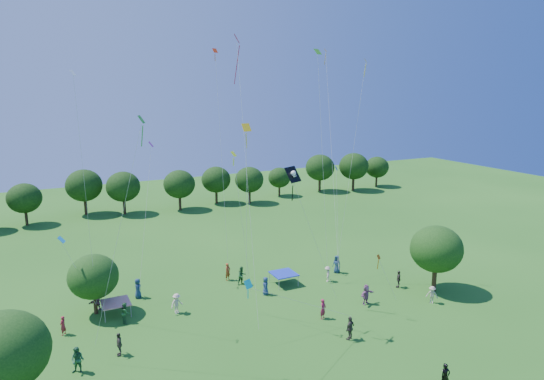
{
  "coord_description": "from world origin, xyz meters",
  "views": [
    {
      "loc": [
        -14.78,
        -15.93,
        18.02
      ],
      "look_at": [
        0.0,
        14.0,
        11.0
      ],
      "focal_mm": 32.0,
      "sensor_mm": 36.0,
      "label": 1
    }
  ],
  "objects": [
    {
      "name": "small_kite_2",
      "position": [
        -1.52,
        16.64,
        10.7
      ],
      "size": [
        2.35,
        2.05,
        12.29
      ],
      "color": "#DFFF16"
    },
    {
      "name": "crowd_person_13",
      "position": [
        4.69,
        14.31,
        0.83
      ],
      "size": [
        0.73,
        0.64,
        1.66
      ],
      "primitive_type": "imported",
      "rotation": [
        0.0,
        0.0,
        0.5
      ],
      "color": "maroon",
      "rests_on": "ground"
    },
    {
      "name": "small_kite_1",
      "position": [
        11.78,
        20.32,
        15.23
      ],
      "size": [
        3.06,
        0.74,
        19.33
      ],
      "color": "yellow"
    },
    {
      "name": "small_kite_7",
      "position": [
        -2.43,
        9.35,
        5.61
      ],
      "size": [
        9.84,
        2.85,
        5.58
      ],
      "color": "#0DC2C3"
    },
    {
      "name": "treeline",
      "position": [
        -1.73,
        55.43,
        4.09
      ],
      "size": [
        88.01,
        8.77,
        6.77
      ],
      "color": "#422B19",
      "rests_on": "ground"
    },
    {
      "name": "red_high_kite",
      "position": [
        -0.15,
        19.3,
        18.38
      ],
      "size": [
        2.18,
        8.25,
        20.86
      ],
      "color": "red"
    },
    {
      "name": "near_tree_east",
      "position": [
        16.67,
        14.54,
        3.95
      ],
      "size": [
        4.65,
        4.65,
        6.06
      ],
      "color": "#422B19",
      "rests_on": "ground"
    },
    {
      "name": "crowd_person_7",
      "position": [
        -14.06,
        20.67,
        0.74
      ],
      "size": [
        0.63,
        0.66,
        1.49
      ],
      "primitive_type": "imported",
      "rotation": [
        0.0,
        0.0,
        4.03
      ],
      "color": "maroon",
      "rests_on": "ground"
    },
    {
      "name": "crowd_person_2",
      "position": [
        -9.55,
        20.65,
        0.82
      ],
      "size": [
        0.53,
        0.86,
        1.64
      ],
      "primitive_type": "imported",
      "rotation": [
        0.0,
        0.0,
        1.46
      ],
      "color": "#296030",
      "rests_on": "ground"
    },
    {
      "name": "crowd_person_11",
      "position": [
        -11.28,
        23.77,
        0.84
      ],
      "size": [
        1.53,
        1.49,
        1.68
      ],
      "primitive_type": "imported",
      "rotation": [
        0.0,
        0.0,
        3.9
      ],
      "color": "#A9638C",
      "rests_on": "ground"
    },
    {
      "name": "small_kite_9",
      "position": [
        12.32,
        25.89,
        15.63
      ],
      "size": [
        3.73,
        8.86,
        20.76
      ],
      "color": "orange"
    },
    {
      "name": "small_kite_3",
      "position": [
        -9.54,
        14.02,
        13.18
      ],
      "size": [
        3.74,
        2.31,
        15.15
      ],
      "color": "#27991B"
    },
    {
      "name": "tent_blue",
      "position": [
        5.1,
        21.86,
        1.04
      ],
      "size": [
        2.2,
        2.2,
        1.1
      ],
      "color": "#1B2FAF",
      "rests_on": "ground"
    },
    {
      "name": "small_kite_12",
      "position": [
        10.64,
        21.62,
        8.37
      ],
      "size": [
        1.04,
        2.41,
        9.47
      ],
      "color": "#1520D8"
    },
    {
      "name": "small_kite_5",
      "position": [
        -5.81,
        26.93,
        10.87
      ],
      "size": [
        2.88,
        4.85,
        12.04
      ],
      "color": "#9C1A99"
    },
    {
      "name": "crowd_person_16",
      "position": [
        4.7,
        10.64,
        0.9
      ],
      "size": [
        1.16,
        0.89,
        1.8
      ],
      "primitive_type": "imported",
      "rotation": [
        0.0,
        0.0,
        3.59
      ],
      "color": "#3D3731",
      "rests_on": "ground"
    },
    {
      "name": "crowd_person_1",
      "position": [
        0.75,
        25.07,
        0.85
      ],
      "size": [
        0.75,
        0.66,
        1.7
      ],
      "primitive_type": "imported",
      "rotation": [
        0.0,
        0.0,
        0.48
      ],
      "color": "#97381B",
      "rests_on": "ground"
    },
    {
      "name": "crowd_person_14",
      "position": [
        1.56,
        23.54,
        0.87
      ],
      "size": [
        0.93,
        0.6,
        1.75
      ],
      "primitive_type": "imported",
      "rotation": [
        0.0,
        0.0,
        6.44
      ],
      "color": "#235329",
      "rests_on": "ground"
    },
    {
      "name": "small_kite_0",
      "position": [
        8.85,
        12.58,
        4.46
      ],
      "size": [
        1.87,
        0.63,
        3.96
      ],
      "color": "#C44D0B"
    },
    {
      "name": "crowd_person_6",
      "position": [
        -7.75,
        24.84,
        0.88
      ],
      "size": [
        0.75,
        0.98,
        1.76
      ],
      "primitive_type": "imported",
      "rotation": [
        0.0,
        0.0,
        1.21
      ],
      "color": "navy",
      "rests_on": "ground"
    },
    {
      "name": "crowd_person_0",
      "position": [
        2.56,
        20.49,
        0.81
      ],
      "size": [
        0.73,
        0.91,
        1.63
      ],
      "primitive_type": "imported",
      "rotation": [
        0.0,
        0.0,
        4.28
      ],
      "color": "navy",
      "rests_on": "ground"
    },
    {
      "name": "crowd_person_15",
      "position": [
        9.13,
        20.6,
        0.75
      ],
      "size": [
        0.9,
        1.05,
        1.49
      ],
      "primitive_type": "imported",
      "rotation": [
        0.0,
        0.0,
        4.13
      ],
      "color": "beige",
      "rests_on": "ground"
    },
    {
      "name": "near_tree_north",
      "position": [
        -11.46,
        23.28,
        3.19
      ],
      "size": [
        4.0,
        4.0,
        5.0
      ],
      "color": "#422B19",
      "rests_on": "ground"
    },
    {
      "name": "small_kite_6",
      "position": [
        -11.76,
        21.41,
        14.08
      ],
      "size": [
        0.69,
        1.4,
        17.97
      ],
      "color": "white"
    },
    {
      "name": "crowd_person_5",
      "position": [
        9.41,
        14.96,
        0.87
      ],
      "size": [
        1.71,
        0.97,
        1.74
      ],
      "primitive_type": "imported",
      "rotation": [
        0.0,
        0.0,
        0.25
      ],
      "color": "#874F7B",
      "rests_on": "ground"
    },
    {
      "name": "crowd_person_3",
      "position": [
        14.55,
        12.61,
        0.77
      ],
      "size": [
        1.02,
        1.03,
        1.53
      ],
      "primitive_type": "imported",
      "rotation": [
        0.0,
        0.0,
        5.48
      ],
      "color": "#AB9F89",
      "rests_on": "ground"
    },
    {
      "name": "small_kite_8",
      "position": [
        1.31,
        28.15,
        16.11
      ],
      "size": [
        0.69,
        3.64,
        20.43
      ],
      "color": "red"
    },
    {
      "name": "man_in_black",
      "position": [
        6.44,
        3.17,
        0.82
      ],
      "size": [
        0.68,
        0.51,
        1.65
      ],
      "primitive_type": "imported",
      "rotation": [
        0.0,
        0.0,
        -0.2
      ],
      "color": "black",
      "rests_on": "ground"
    },
    {
      "name": "crowd_person_12",
      "position": [
        11.18,
        22.09,
        0.89
      ],
      "size": [
        0.82,
        1.0,
        1.78
      ],
      "primitive_type": "imported",
      "rotation": [
        0.0,
        0.0,
        5.18
      ],
      "color": "navy",
      "rests_on": "ground"
    },
    {
      "name": "small_kite_11",
      "position": [
        8.9,
        22.23,
        17.17
      ],
      "size": [
        0.8,
        2.85,
        20.21
      ],
      "color": "#2D8418"
    },
    {
      "name": "crowd_person_8",
      "position": [
        -13.51,
        14.88,
        0.9
      ],
      "size": [
        1.0,
        0.86,
        1.79
      ],
      "primitive_type": "imported",
      "rotation": [
        0.0,
        0.0,
        5.76
      ],
      "color": "#285F3B",
      "rests_on": "ground"
    },
    {
      "name": "pirate_kite",
      "position": [
        1.58,
        13.66,
        11.89
      ],
      "size": [
        5.35,
        1.46,
        11.27
      ],
      "color": "black"
    },
    {
      "name": "tent_red_stripe",
      "position": [
        -10.0,
        22.33,
        1.04
      ],
      "size": [
        2.2,
        2.2,
        1.1
      ],
      "color": "red",
      "rests_on": "ground"
    },
    {
      "name": "crowd_person_9",
      "position": [
        -5.5,
        20.41,
        0.85
      ],
      "size": [
        1.21,
        0.86,
        1.7
      ],
      "primitive_type": "imported",
      "rotation": [
        0.0,
        0.0,
        0.37
      ],
      "color": "beige",
      "rests_on": "ground"
    },
    {
      "name": "near_tree_west",
      "position": [
        -17.28,
        12.22,
        3.9
      ],
      "size": [
        4.89,
        4.89,
        6.11
      ],
      "color": "#422B19",
      "rests_on": "ground"
    },
    {
      "name": "crowd_person_4",
      "position": [
        14.25,
        16.5,
        0.8
      ],
      "size": [
        0.97,
        0.97,
        1.61
      ],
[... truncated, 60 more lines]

